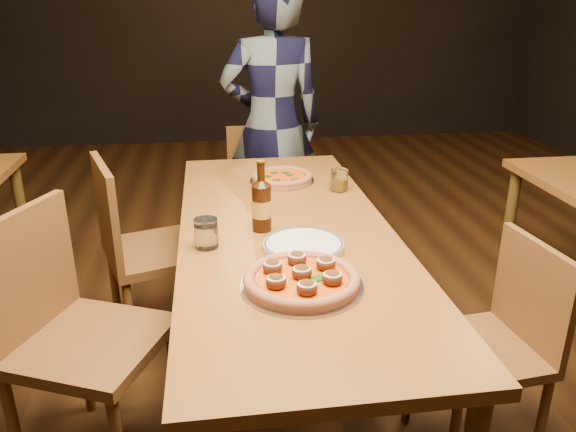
{
  "coord_description": "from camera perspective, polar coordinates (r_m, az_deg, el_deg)",
  "views": [
    {
      "loc": [
        -0.27,
        -1.95,
        1.57
      ],
      "look_at": [
        0.0,
        -0.05,
        0.82
      ],
      "focal_mm": 35.0,
      "sensor_mm": 36.0,
      "label": 1
    }
  ],
  "objects": [
    {
      "name": "ground",
      "position": [
        2.52,
        -0.17,
        -17.19
      ],
      "size": [
        9.0,
        9.0,
        0.0
      ],
      "primitive_type": "plane",
      "color": "black"
    },
    {
      "name": "table_main",
      "position": [
        2.16,
        -0.19,
        -3.01
      ],
      "size": [
        0.8,
        2.0,
        0.75
      ],
      "color": "brown",
      "rests_on": "ground"
    },
    {
      "name": "chair_main_nw",
      "position": [
        2.05,
        -19.45,
        -11.88
      ],
      "size": [
        0.6,
        0.6,
        0.98
      ],
      "primitive_type": null,
      "rotation": [
        0.0,
        0.0,
        1.16
      ],
      "color": "#574316",
      "rests_on": "ground"
    },
    {
      "name": "chair_main_sw",
      "position": [
        2.67,
        -12.99,
        -3.29
      ],
      "size": [
        0.56,
        0.56,
        0.96
      ],
      "primitive_type": null,
      "rotation": [
        0.0,
        0.0,
        1.88
      ],
      "color": "#574316",
      "rests_on": "ground"
    },
    {
      "name": "chair_main_e",
      "position": [
        2.13,
        18.84,
        -12.6
      ],
      "size": [
        0.43,
        0.43,
        0.84
      ],
      "primitive_type": null,
      "rotation": [
        0.0,
        0.0,
        -1.47
      ],
      "color": "#574316",
      "rests_on": "ground"
    },
    {
      "name": "chair_end",
      "position": [
        3.46,
        -2.57,
        2.14
      ],
      "size": [
        0.41,
        0.41,
        0.86
      ],
      "primitive_type": null,
      "rotation": [
        0.0,
        0.0,
        0.01
      ],
      "color": "#574316",
      "rests_on": "ground"
    },
    {
      "name": "pizza_meatball",
      "position": [
        1.71,
        1.4,
        -6.39
      ],
      "size": [
        0.38,
        0.38,
        0.07
      ],
      "rotation": [
        0.0,
        0.0,
        0.25
      ],
      "color": "#B7B7BF",
      "rests_on": "table_main"
    },
    {
      "name": "pizza_margherita",
      "position": [
        2.67,
        -0.61,
        3.95
      ],
      "size": [
        0.31,
        0.31,
        0.04
      ],
      "rotation": [
        0.0,
        0.0,
        0.06
      ],
      "color": "#B7B7BF",
      "rests_on": "table_main"
    },
    {
      "name": "plate_stack",
      "position": [
        1.95,
        1.58,
        -3.09
      ],
      "size": [
        0.28,
        0.28,
        0.03
      ],
      "primitive_type": "cylinder",
      "color": "white",
      "rests_on": "table_main"
    },
    {
      "name": "beer_bottle",
      "position": [
        2.09,
        -2.7,
        0.98
      ],
      "size": [
        0.07,
        0.07,
        0.26
      ],
      "rotation": [
        0.0,
        0.0,
        -0.04
      ],
      "color": "black",
      "rests_on": "table_main"
    },
    {
      "name": "water_glass",
      "position": [
        1.98,
        -8.31,
        -1.73
      ],
      "size": [
        0.08,
        0.08,
        0.1
      ],
      "primitive_type": "cylinder",
      "color": "white",
      "rests_on": "table_main"
    },
    {
      "name": "amber_glass",
      "position": [
        2.55,
        5.22,
        3.67
      ],
      "size": [
        0.08,
        0.08,
        0.1
      ],
      "primitive_type": "cylinder",
      "color": "#9C6F11",
      "rests_on": "table_main"
    },
    {
      "name": "diner",
      "position": [
        3.4,
        -1.59,
        9.17
      ],
      "size": [
        0.65,
        0.46,
        1.7
      ],
      "primitive_type": "imported",
      "rotation": [
        0.0,
        0.0,
        3.22
      ],
      "color": "black",
      "rests_on": "ground"
    }
  ]
}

